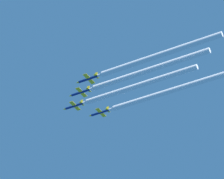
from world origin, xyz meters
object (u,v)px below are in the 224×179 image
jet_left_wingman (80,93)px  jet_outer_left (87,79)px  jet_lead (74,106)px  jet_right_wingman (99,113)px

jet_left_wingman → jet_outer_left: 13.65m
jet_lead → jet_outer_left: jet_lead is taller
jet_lead → jet_left_wingman: size_ratio=1.00×
jet_lead → jet_left_wingman: jet_lead is taller
jet_left_wingman → jet_right_wingman: bearing=0.4°
jet_left_wingman → jet_right_wingman: size_ratio=1.00×
jet_left_wingman → jet_outer_left: size_ratio=1.00×
jet_lead → jet_left_wingman: bearing=-135.5°
jet_lead → jet_outer_left: (-19.10, -19.32, -2.66)m
jet_left_wingman → jet_right_wingman: jet_right_wingman is taller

